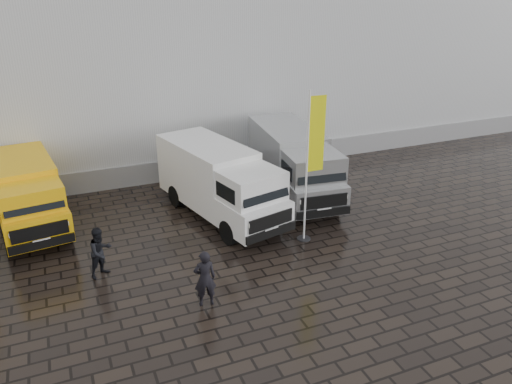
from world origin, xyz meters
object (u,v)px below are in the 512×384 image
(van_yellow, at_px, (27,197))
(person_tent, at_px, (101,252))
(flagpole, at_px, (312,159))
(van_silver, at_px, (293,165))
(person_front, at_px, (205,278))
(van_white, at_px, (220,184))
(wheelie_bin, at_px, (306,157))

(van_yellow, xyz_separation_m, person_tent, (2.09, -4.44, -0.45))
(flagpole, height_order, person_tent, flagpole)
(van_silver, height_order, person_front, van_silver)
(van_white, bearing_deg, van_silver, -0.68)
(van_yellow, distance_m, van_silver, 10.63)
(van_yellow, relative_size, person_tent, 3.33)
(van_white, relative_size, van_silver, 0.98)
(van_yellow, distance_m, van_white, 7.21)
(van_white, height_order, wheelie_bin, van_white)
(person_front, distance_m, person_tent, 3.80)
(van_white, distance_m, flagpole, 4.16)
(van_yellow, bearing_deg, wheelie_bin, 1.95)
(flagpole, height_order, wheelie_bin, flagpole)
(van_yellow, distance_m, person_front, 8.61)
(wheelie_bin, bearing_deg, person_front, -141.66)
(van_white, xyz_separation_m, person_front, (-2.31, -5.41, -0.52))
(van_silver, xyz_separation_m, person_front, (-5.92, -6.23, -0.55))
(wheelie_bin, relative_size, person_front, 0.55)
(van_white, relative_size, wheelie_bin, 6.69)
(wheelie_bin, xyz_separation_m, person_tent, (-10.80, -6.60, 0.35))
(van_white, xyz_separation_m, person_tent, (-4.89, -2.63, -0.57))
(van_yellow, xyz_separation_m, flagpole, (9.35, -4.79, 1.81))
(van_yellow, height_order, person_front, van_yellow)
(van_yellow, height_order, van_white, van_white)
(wheelie_bin, xyz_separation_m, person_front, (-8.22, -9.39, 0.40))
(van_yellow, height_order, wheelie_bin, van_yellow)
(person_front, bearing_deg, van_yellow, -50.50)
(wheelie_bin, relative_size, person_tent, 0.58)
(wheelie_bin, bearing_deg, flagpole, -127.45)
(van_silver, bearing_deg, wheelie_bin, 60.02)
(van_silver, xyz_separation_m, wheelie_bin, (2.30, 3.16, -0.95))
(van_yellow, relative_size, van_white, 0.86)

